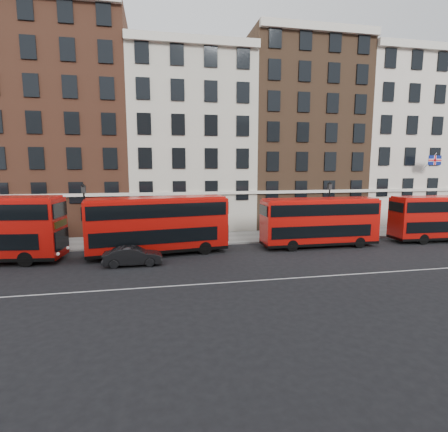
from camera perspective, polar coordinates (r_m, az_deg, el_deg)
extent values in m
plane|color=black|center=(23.14, -0.86, -9.24)|extent=(120.00, 120.00, 0.00)
cube|color=gray|center=(33.18, -4.10, -3.72)|extent=(80.00, 5.00, 0.15)
cube|color=gray|center=(30.75, -3.52, -4.66)|extent=(80.00, 0.30, 0.16)
cube|color=white|center=(21.27, 0.12, -10.82)|extent=(70.00, 0.12, 0.01)
cube|color=brown|center=(40.89, -24.29, 13.24)|extent=(12.80, 10.00, 22.00)
cube|color=#AEAB9A|center=(39.99, -5.59, 11.89)|extent=(12.80, 10.00, 19.00)
cube|color=beige|center=(36.58, -4.92, 26.81)|extent=(12.80, 0.50, 0.80)
cube|color=brown|center=(43.23, 11.98, 12.81)|extent=(12.80, 10.00, 21.00)
cube|color=beige|center=(40.65, 15.72, 27.60)|extent=(12.80, 0.50, 0.80)
cube|color=beige|center=(49.57, 25.97, 10.98)|extent=(12.80, 10.00, 20.00)
cube|color=beige|center=(47.10, 30.92, 22.73)|extent=(12.80, 0.50, 0.80)
cube|color=black|center=(27.88, -24.95, -3.45)|extent=(0.39, 2.36, 1.40)
cube|color=black|center=(27.69, -25.09, -1.11)|extent=(0.35, 2.04, 0.45)
cylinder|color=black|center=(27.86, -29.63, -6.16)|extent=(1.11, 0.44, 1.08)
cylinder|color=black|center=(29.98, -27.63, -5.05)|extent=(1.11, 0.44, 1.08)
cube|color=#B40E09|center=(27.64, -10.74, -1.42)|extent=(10.97, 3.96, 4.03)
cube|color=black|center=(28.02, -10.63, -5.24)|extent=(10.98, 4.01, 0.25)
cube|color=black|center=(27.73, -11.32, -2.86)|extent=(9.77, 3.88, 1.07)
cube|color=black|center=(27.46, -10.81, 1.15)|extent=(10.58, 3.99, 1.02)
cube|color=#B40E09|center=(27.37, -10.85, 2.85)|extent=(10.64, 3.72, 0.18)
cube|color=black|center=(29.01, -0.06, -2.40)|extent=(0.38, 2.24, 1.33)
cube|color=black|center=(28.83, -0.06, -0.27)|extent=(0.34, 1.93, 0.43)
cylinder|color=black|center=(27.61, -3.11, -5.25)|extent=(1.05, 0.42, 1.02)
cylinder|color=black|center=(29.76, -4.31, -4.26)|extent=(1.05, 0.42, 1.02)
cylinder|color=black|center=(26.66, -16.84, -6.09)|extent=(1.05, 0.42, 1.02)
cylinder|color=black|center=(28.88, -17.01, -5.00)|extent=(1.05, 0.42, 1.02)
cube|color=#B40E09|center=(30.86, 15.31, -0.90)|extent=(9.92, 2.36, 3.73)
cube|color=black|center=(31.18, 15.19, -4.08)|extent=(9.92, 2.40, 0.23)
cube|color=black|center=(30.84, 14.80, -2.09)|extent=(8.79, 2.44, 0.99)
cube|color=black|center=(30.70, 15.40, 1.24)|extent=(9.55, 2.44, 0.95)
cube|color=#B40E09|center=(30.62, 15.45, 2.64)|extent=(9.64, 2.17, 0.17)
cube|color=black|center=(33.49, 22.96, -1.83)|extent=(0.08, 2.08, 1.23)
cube|color=black|center=(33.34, 23.06, -0.12)|extent=(0.08, 1.80, 0.40)
cylinder|color=black|center=(31.83, 21.25, -4.05)|extent=(0.95, 0.26, 0.95)
cylinder|color=black|center=(33.60, 19.32, -3.33)|extent=(0.95, 0.26, 0.95)
cylinder|color=black|center=(29.08, 11.08, -4.77)|extent=(0.95, 0.26, 0.95)
cylinder|color=black|center=(31.00, 9.61, -3.92)|extent=(0.95, 0.26, 0.95)
cube|color=#B40E09|center=(38.01, 32.30, -0.23)|extent=(9.94, 2.74, 3.71)
cube|color=black|center=(38.27, 32.10, -2.81)|extent=(9.94, 2.78, 0.23)
cube|color=black|center=(37.91, 31.91, -1.19)|extent=(8.82, 2.77, 0.99)
cube|color=black|center=(37.88, 32.43, 1.49)|extent=(9.57, 2.80, 0.94)
cube|color=#B40E09|center=(37.82, 32.52, 2.62)|extent=(9.65, 2.54, 0.17)
cylinder|color=black|center=(35.68, 29.77, -3.31)|extent=(0.95, 0.30, 0.94)
cylinder|color=black|center=(37.31, 27.77, -2.70)|extent=(0.95, 0.30, 0.94)
imported|color=black|center=(25.41, -14.64, -6.34)|extent=(4.05, 1.43, 1.33)
cylinder|color=black|center=(31.09, -21.69, -0.65)|extent=(0.14, 0.14, 4.60)
cylinder|color=black|center=(31.44, -21.50, -4.26)|extent=(0.32, 0.32, 0.60)
cube|color=#262626|center=(30.82, -21.95, 4.03)|extent=(0.32, 0.32, 0.55)
cone|color=black|center=(30.80, -21.98, 4.68)|extent=(0.44, 0.44, 0.25)
cylinder|color=black|center=(34.47, 16.71, 0.41)|extent=(0.14, 0.14, 4.60)
cylinder|color=black|center=(34.79, 16.57, -2.85)|extent=(0.32, 0.32, 0.60)
cube|color=#262626|center=(34.23, 16.89, 4.64)|extent=(0.32, 0.32, 0.55)
cone|color=black|center=(34.21, 16.91, 5.23)|extent=(0.44, 0.44, 0.25)
cylinder|color=black|center=(41.93, 31.52, -0.50)|extent=(0.12, 0.12, 2.60)
cube|color=black|center=(41.64, 31.82, 1.65)|extent=(0.25, 0.30, 0.75)
sphere|color=red|center=(41.49, 32.00, 1.92)|extent=(0.14, 0.14, 0.14)
sphere|color=#0C9919|center=(41.53, 31.96, 1.32)|extent=(0.14, 0.14, 0.14)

